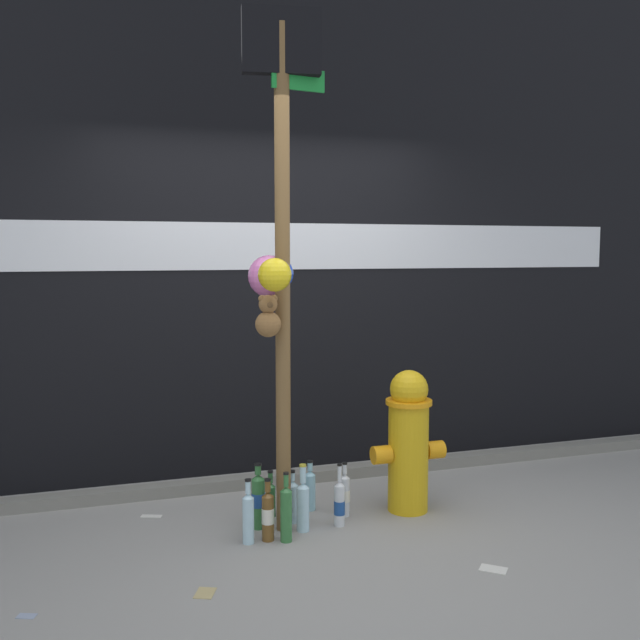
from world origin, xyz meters
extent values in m
plane|color=gray|center=(0.00, 0.00, 0.00)|extent=(14.00, 14.00, 0.00)
cube|color=black|center=(0.00, 1.52, 1.89)|extent=(10.00, 0.20, 3.78)
cube|color=silver|center=(0.46, 1.42, 1.67)|extent=(4.91, 0.01, 0.34)
cube|color=slate|center=(0.00, 1.08, 0.04)|extent=(8.00, 0.12, 0.08)
cylinder|color=brown|center=(-0.20, 0.27, 1.45)|extent=(0.09, 0.09, 2.89)
cube|color=#198C33|center=(-0.10, 0.27, 2.60)|extent=(0.32, 0.06, 0.12)
cube|color=black|center=(-0.20, 0.27, 2.79)|extent=(0.45, 0.15, 0.36)
sphere|color=#D66BB2|center=(-0.25, 0.37, 1.49)|extent=(0.25, 0.25, 0.25)
sphere|color=yellow|center=(-0.29, 0.08, 1.51)|extent=(0.18, 0.18, 0.18)
sphere|color=blue|center=(-0.20, 0.41, 1.50)|extent=(0.20, 0.20, 0.20)
sphere|color=brown|center=(-0.30, 0.19, 1.23)|extent=(0.15, 0.15, 0.15)
sphere|color=brown|center=(-0.30, 0.19, 1.34)|extent=(0.10, 0.10, 0.10)
sphere|color=brown|center=(-0.34, 0.19, 1.37)|extent=(0.04, 0.04, 0.04)
sphere|color=brown|center=(-0.27, 0.19, 1.37)|extent=(0.04, 0.04, 0.04)
sphere|color=brown|center=(-0.30, 0.14, 1.34)|extent=(0.04, 0.04, 0.04)
cylinder|color=gold|center=(0.63, 0.33, 0.34)|extent=(0.25, 0.25, 0.68)
cylinder|color=orange|center=(0.63, 0.33, 0.70)|extent=(0.29, 0.29, 0.03)
sphere|color=gold|center=(0.63, 0.33, 0.78)|extent=(0.24, 0.24, 0.24)
cylinder|color=orange|center=(0.45, 0.33, 0.37)|extent=(0.11, 0.11, 0.11)
cylinder|color=orange|center=(0.82, 0.33, 0.37)|extent=(0.11, 0.11, 0.11)
cylinder|color=silver|center=(0.22, 0.36, 0.12)|extent=(0.06, 0.06, 0.24)
cone|color=silver|center=(0.22, 0.36, 0.25)|extent=(0.06, 0.06, 0.03)
cylinder|color=silver|center=(0.22, 0.36, 0.30)|extent=(0.03, 0.03, 0.06)
cylinder|color=silver|center=(0.22, 0.36, 0.13)|extent=(0.06, 0.06, 0.07)
cylinder|color=black|center=(0.22, 0.36, 0.33)|extent=(0.03, 0.03, 0.01)
cylinder|color=#B2DBEA|center=(-0.13, 0.48, 0.10)|extent=(0.06, 0.06, 0.21)
cone|color=#B2DBEA|center=(-0.13, 0.48, 0.22)|extent=(0.06, 0.06, 0.03)
cylinder|color=#B2DBEA|center=(-0.13, 0.48, 0.27)|extent=(0.03, 0.03, 0.08)
cylinder|color=#D8C64C|center=(-0.13, 0.48, 0.09)|extent=(0.07, 0.07, 0.07)
cylinder|color=gold|center=(-0.13, 0.48, 0.31)|extent=(0.03, 0.03, 0.01)
cylinder|color=#93CCE0|center=(0.05, 0.53, 0.11)|extent=(0.07, 0.07, 0.23)
cone|color=#93CCE0|center=(0.05, 0.53, 0.24)|extent=(0.07, 0.07, 0.03)
cylinder|color=#93CCE0|center=(0.05, 0.53, 0.28)|extent=(0.03, 0.03, 0.05)
cylinder|color=black|center=(0.05, 0.53, 0.31)|extent=(0.04, 0.04, 0.01)
cylinder|color=#337038|center=(-0.34, 0.33, 0.15)|extent=(0.08, 0.08, 0.29)
cone|color=#337038|center=(-0.34, 0.33, 0.31)|extent=(0.08, 0.08, 0.03)
cylinder|color=#337038|center=(-0.34, 0.33, 0.35)|extent=(0.04, 0.04, 0.05)
cylinder|color=#1E478C|center=(-0.34, 0.33, 0.17)|extent=(0.08, 0.08, 0.08)
cylinder|color=black|center=(-0.34, 0.33, 0.39)|extent=(0.04, 0.04, 0.01)
cylinder|color=brown|center=(-0.33, 0.14, 0.13)|extent=(0.07, 0.07, 0.26)
cone|color=brown|center=(-0.33, 0.14, 0.27)|extent=(0.07, 0.07, 0.03)
cylinder|color=brown|center=(-0.33, 0.14, 0.31)|extent=(0.03, 0.03, 0.06)
cylinder|color=silver|center=(-0.33, 0.14, 0.14)|extent=(0.07, 0.07, 0.09)
cylinder|color=black|center=(-0.33, 0.14, 0.35)|extent=(0.04, 0.04, 0.01)
cylinder|color=#B2DBEA|center=(-0.10, 0.21, 0.13)|extent=(0.07, 0.07, 0.26)
cone|color=#B2DBEA|center=(-0.10, 0.21, 0.27)|extent=(0.07, 0.07, 0.03)
cylinder|color=#B2DBEA|center=(-0.10, 0.21, 0.34)|extent=(0.04, 0.04, 0.10)
cylinder|color=gold|center=(-0.10, 0.21, 0.39)|extent=(0.04, 0.04, 0.01)
cylinder|color=#337038|center=(-0.23, 0.09, 0.15)|extent=(0.07, 0.07, 0.29)
cone|color=#337038|center=(-0.23, 0.09, 0.30)|extent=(0.07, 0.07, 0.03)
cylinder|color=#337038|center=(-0.23, 0.09, 0.35)|extent=(0.03, 0.03, 0.07)
cylinder|color=black|center=(-0.23, 0.09, 0.39)|extent=(0.03, 0.03, 0.01)
cylinder|color=#B2DBEA|center=(-0.12, 0.36, 0.11)|extent=(0.07, 0.07, 0.23)
cone|color=#B2DBEA|center=(-0.12, 0.36, 0.24)|extent=(0.07, 0.07, 0.03)
cylinder|color=#B2DBEA|center=(-0.12, 0.36, 0.28)|extent=(0.04, 0.04, 0.05)
cylinder|color=black|center=(-0.12, 0.36, 0.31)|extent=(0.04, 0.04, 0.01)
cylinder|color=silver|center=(0.13, 0.22, 0.12)|extent=(0.06, 0.06, 0.24)
cone|color=silver|center=(0.13, 0.22, 0.26)|extent=(0.06, 0.06, 0.03)
cylinder|color=silver|center=(0.13, 0.22, 0.32)|extent=(0.02, 0.02, 0.10)
cylinder|color=#1E478C|center=(0.13, 0.22, 0.11)|extent=(0.07, 0.07, 0.08)
cylinder|color=black|center=(0.13, 0.22, 0.37)|extent=(0.03, 0.03, 0.01)
cylinder|color=#B2DBEA|center=(-0.44, 0.13, 0.13)|extent=(0.07, 0.07, 0.26)
cone|color=#B2DBEA|center=(-0.44, 0.13, 0.27)|extent=(0.07, 0.07, 0.03)
cylinder|color=#B2DBEA|center=(-0.44, 0.13, 0.32)|extent=(0.03, 0.03, 0.07)
cylinder|color=black|center=(-0.44, 0.13, 0.36)|extent=(0.04, 0.04, 0.01)
cylinder|color=#337038|center=(-0.22, 0.50, 0.09)|extent=(0.06, 0.06, 0.19)
cone|color=#337038|center=(-0.22, 0.50, 0.20)|extent=(0.06, 0.06, 0.03)
cylinder|color=#337038|center=(-0.22, 0.50, 0.24)|extent=(0.03, 0.03, 0.06)
cylinder|color=black|center=(-0.22, 0.50, 0.28)|extent=(0.03, 0.03, 0.01)
cube|color=silver|center=(-0.92, 0.73, 0.00)|extent=(0.14, 0.09, 0.01)
cube|color=silver|center=(0.69, -0.60, 0.00)|extent=(0.16, 0.16, 0.01)
cube|color=tan|center=(-0.77, -0.39, 0.00)|extent=(0.13, 0.14, 0.01)
cube|color=#8C99B2|center=(-1.57, -0.36, 0.00)|extent=(0.10, 0.08, 0.01)
camera|label=1|loc=(-1.30, -3.74, 1.64)|focal=40.77mm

